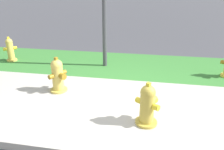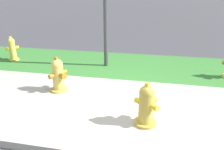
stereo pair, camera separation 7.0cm
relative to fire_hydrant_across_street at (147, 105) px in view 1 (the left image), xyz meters
name	(u,v)px [view 1 (the left image)]	position (x,y,z in m)	size (l,w,h in m)	color
ground_plane	(116,106)	(-0.55, 0.43, -0.33)	(120.00, 120.00, 0.00)	#424247
sidewalk_pavement	(116,106)	(-0.55, 0.43, -0.32)	(18.00, 2.40, 0.01)	#ADA89E
grass_verge	(129,65)	(-0.55, 2.72, -0.32)	(18.00, 2.18, 0.01)	#387A33
fire_hydrant_across_street	(147,105)	(0.00, 0.00, 0.00)	(0.38, 0.37, 0.69)	gold
fire_hydrant_mid_block	(10,50)	(-3.92, 2.47, 0.00)	(0.34, 0.34, 0.70)	gold
fire_hydrant_far_end	(58,76)	(-1.78, 0.83, 0.01)	(0.38, 0.39, 0.72)	gold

